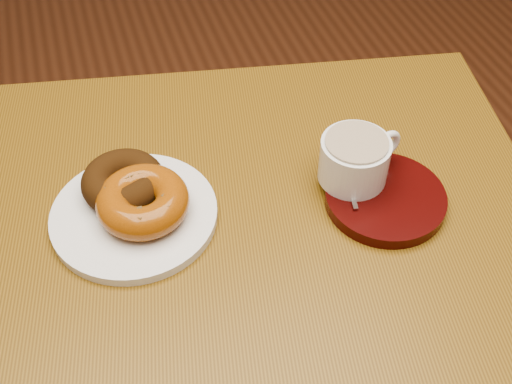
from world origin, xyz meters
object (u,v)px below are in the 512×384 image
object	(u,v)px
cafe_table	(243,260)
donut_plate	(134,215)
coffee_cup	(355,159)
saucer	(385,198)

from	to	relation	value
cafe_table	donut_plate	world-z (taller)	donut_plate
donut_plate	coffee_cup	size ratio (longest dim) A/B	1.79
cafe_table	saucer	size ratio (longest dim) A/B	5.68
coffee_cup	saucer	bearing A→B (deg)	-69.71
donut_plate	coffee_cup	world-z (taller)	coffee_cup
donut_plate	coffee_cup	distance (m)	0.31
saucer	coffee_cup	xyz separation A→B (m)	(-0.03, 0.04, 0.04)
coffee_cup	donut_plate	bearing A→B (deg)	160.94
saucer	cafe_table	bearing A→B (deg)	163.99
cafe_table	saucer	bearing A→B (deg)	-5.35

